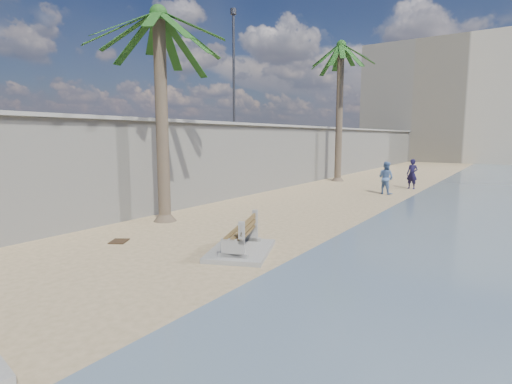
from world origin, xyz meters
The scene contains 11 objects.
ground_plane centered at (0.00, 0.00, 0.00)m, with size 140.00×140.00×0.00m, color tan.
seawall centered at (-5.20, 20.00, 1.75)m, with size 0.45×70.00×3.50m, color gray.
wall_cap centered at (-5.20, 20.00, 3.55)m, with size 0.80×70.00×0.12m, color gray.
end_building centered at (-2.00, 52.00, 7.00)m, with size 18.00×12.00×14.00m, color #B7AA93.
bench_far centered at (0.64, 4.60, 0.39)m, with size 2.14×2.51×0.89m.
palm_mid centered at (-3.85, 6.26, 6.83)m, with size 5.00×5.00×7.82m.
palm_back centered at (-3.79, 21.71, 8.59)m, with size 5.00×5.00×9.65m.
streetlight centered at (-5.10, 12.00, 6.64)m, with size 0.28×0.28×5.12m.
person_a centered at (1.28, 20.21, 0.97)m, with size 0.70×0.47×1.94m, color #171232.
person_b centered at (0.65, 17.26, 0.93)m, with size 0.90×0.69×1.86m, color #4B689B.
debris_d centered at (-2.84, 3.56, 0.01)m, with size 0.54×0.43×0.03m, color #382616.
Camera 1 is at (6.44, -3.36, 2.93)m, focal length 28.00 mm.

